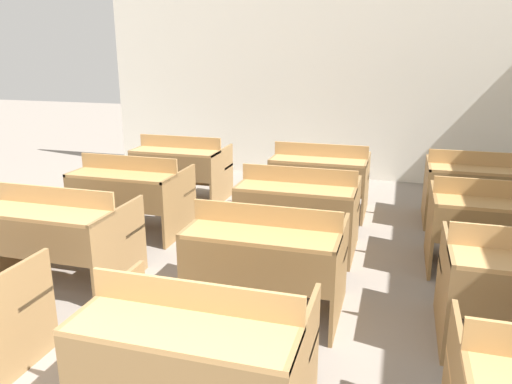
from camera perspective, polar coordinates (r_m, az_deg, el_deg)
wall_back at (r=7.56m, az=7.88°, el=12.14°), size 6.80×0.06×2.79m
bench_front_center at (r=2.65m, az=-6.72°, el=-17.56°), size 1.10×0.80×0.84m
bench_second_left at (r=4.44m, az=-21.57°, el=-4.25°), size 1.10×0.80×0.84m
bench_second_center at (r=3.69m, az=1.21°, el=-7.25°), size 1.10×0.80×0.84m
bench_third_left at (r=5.42m, az=-14.07°, el=0.03°), size 1.10×0.80×0.84m
bench_third_center at (r=4.79m, az=4.86°, el=-1.66°), size 1.10×0.80×0.84m
bench_third_right at (r=4.80m, az=25.80°, el=-3.25°), size 1.10×0.80×0.84m
bench_back_left at (r=6.48m, az=-8.53°, el=2.97°), size 1.10×0.80×0.84m
bench_back_center at (r=5.95m, az=7.32°, el=1.82°), size 1.10×0.80×0.84m
bench_back_right at (r=5.98m, az=24.06°, el=0.60°), size 1.10×0.80×0.84m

